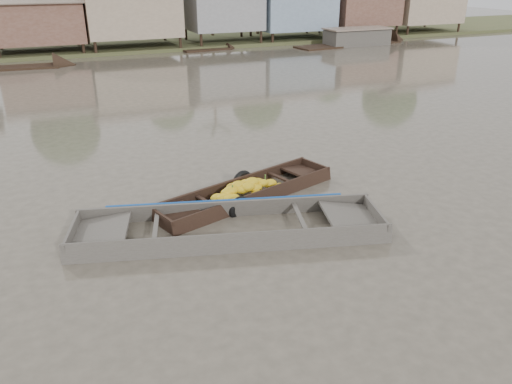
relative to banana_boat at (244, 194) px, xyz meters
name	(u,v)px	position (x,y,z in m)	size (l,w,h in m)	color
ground	(264,233)	(-0.27, -1.89, -0.12)	(120.00, 120.00, 0.00)	#4B4539
riverbank	(131,3)	(2.76, 29.98, 2.95)	(120.00, 12.47, 10.22)	#384723
banana_boat	(244,194)	(0.00, 0.00, 0.00)	(5.33, 2.74, 0.71)	black
viewer_boat	(230,231)	(-0.98, -1.61, -0.08)	(7.17, 3.63, 0.56)	#423D37
distant_boats	(272,47)	(11.44, 23.20, 0.11)	(43.67, 3.93, 1.38)	black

